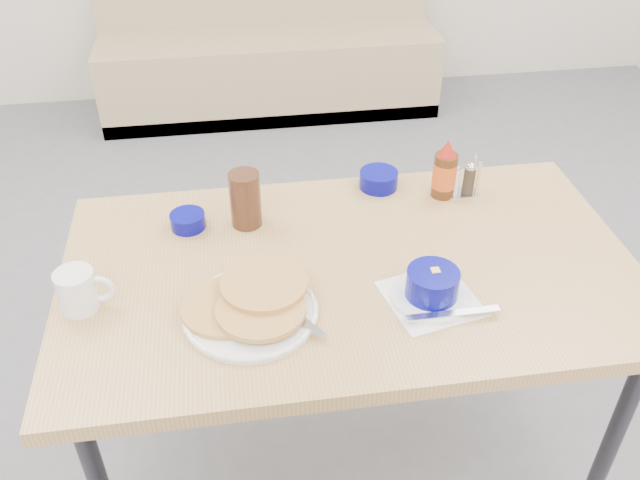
{
  "coord_description": "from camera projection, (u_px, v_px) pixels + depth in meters",
  "views": [
    {
      "loc": [
        -0.27,
        -1.01,
        1.8
      ],
      "look_at": [
        -0.07,
        0.28,
        0.82
      ],
      "focal_mm": 38.0,
      "sensor_mm": 36.0,
      "label": 1
    }
  ],
  "objects": [
    {
      "name": "dining_table",
      "position": [
        350.0,
        285.0,
        1.69
      ],
      "size": [
        1.4,
        0.8,
        0.76
      ],
      "color": "tan",
      "rests_on": "ground"
    },
    {
      "name": "booth_bench",
      "position": [
        268.0,
        47.0,
        3.9
      ],
      "size": [
        1.9,
        0.56,
        1.22
      ],
      "color": "tan",
      "rests_on": "ground"
    },
    {
      "name": "creamer_bowl",
      "position": [
        188.0,
        221.0,
        1.77
      ],
      "size": [
        0.09,
        0.09,
        0.04
      ],
      "rotation": [
        0.0,
        0.0,
        -0.44
      ],
      "color": "#050676",
      "rests_on": "dining_table"
    },
    {
      "name": "syrup_bottle",
      "position": [
        445.0,
        172.0,
        1.86
      ],
      "size": [
        0.07,
        0.07,
        0.17
      ],
      "rotation": [
        0.0,
        0.0,
        0.22
      ],
      "color": "#47230F",
      "rests_on": "dining_table"
    },
    {
      "name": "coffee_mug",
      "position": [
        79.0,
        290.0,
        1.5
      ],
      "size": [
        0.13,
        0.09,
        0.1
      ],
      "rotation": [
        0.0,
        0.0,
        -0.07
      ],
      "color": "white",
      "rests_on": "dining_table"
    },
    {
      "name": "grits_setting",
      "position": [
        432.0,
        288.0,
        1.53
      ],
      "size": [
        0.25,
        0.23,
        0.08
      ],
      "rotation": [
        0.0,
        0.0,
        0.22
      ],
      "color": "white",
      "rests_on": "dining_table"
    },
    {
      "name": "amber_tumbler",
      "position": [
        245.0,
        199.0,
        1.75
      ],
      "size": [
        0.11,
        0.11,
        0.15
      ],
      "primitive_type": "cylinder",
      "rotation": [
        0.0,
        0.0,
        0.41
      ],
      "color": "#3F2114",
      "rests_on": "dining_table"
    },
    {
      "name": "butter_bowl",
      "position": [
        379.0,
        180.0,
        1.92
      ],
      "size": [
        0.11,
        0.11,
        0.05
      ],
      "rotation": [
        0.0,
        0.0,
        -0.21
      ],
      "color": "#050676",
      "rests_on": "dining_table"
    },
    {
      "name": "pancake_plate",
      "position": [
        251.0,
        306.0,
        1.5
      ],
      "size": [
        0.31,
        0.3,
        0.05
      ],
      "rotation": [
        0.0,
        0.0,
        0.28
      ],
      "color": "white",
      "rests_on": "dining_table"
    },
    {
      "name": "condiment_caddy",
      "position": [
        461.0,
        181.0,
        1.88
      ],
      "size": [
        0.1,
        0.06,
        0.11
      ],
      "rotation": [
        0.0,
        0.0,
        0.01
      ],
      "color": "silver",
      "rests_on": "dining_table"
    }
  ]
}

